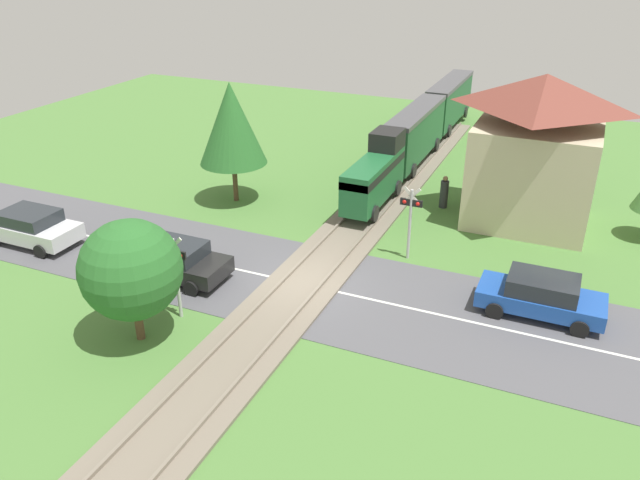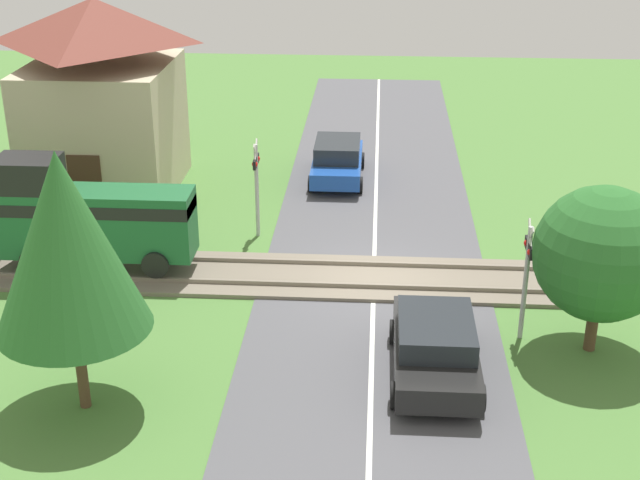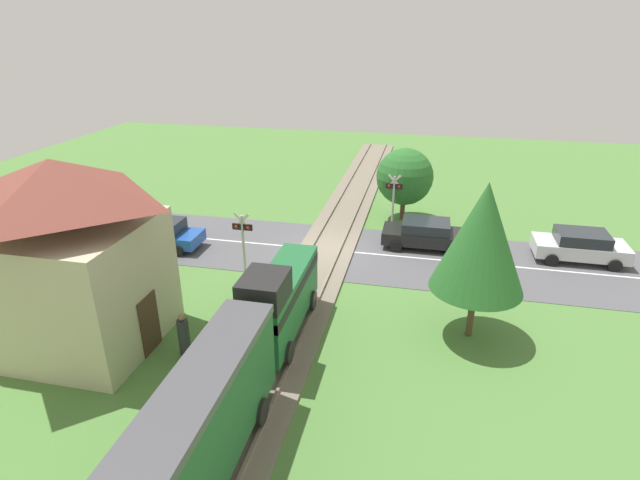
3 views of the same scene
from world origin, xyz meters
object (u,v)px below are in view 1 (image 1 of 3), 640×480
at_px(car_far_side, 541,295).
at_px(pedestrian_by_station, 444,193).
at_px(crossing_signal_east_approach, 411,213).
at_px(car_near_crossing, 173,259).
at_px(car_behind_queue, 31,226).
at_px(crossing_signal_west_approach, 176,266).
at_px(train, 422,127).
at_px(station_building, 535,153).

height_order(car_far_side, pedestrian_by_station, pedestrian_by_station).
bearing_deg(crossing_signal_east_approach, car_near_crossing, -146.68).
height_order(car_behind_queue, crossing_signal_west_approach, crossing_signal_west_approach).
relative_size(train, crossing_signal_west_approach, 7.01).
xyz_separation_m(car_far_side, crossing_signal_east_approach, (-5.37, 2.23, 1.22)).
height_order(car_near_crossing, car_far_side, car_far_side).
distance_m(crossing_signal_west_approach, station_building, 16.49).
relative_size(car_near_crossing, crossing_signal_east_approach, 1.38).
relative_size(car_near_crossing, pedestrian_by_station, 2.69).
bearing_deg(car_near_crossing, car_behind_queue, 180.00).
relative_size(train, car_near_crossing, 5.10).
distance_m(car_near_crossing, pedestrian_by_station, 13.44).
bearing_deg(pedestrian_by_station, crossing_signal_east_approach, -90.52).
distance_m(car_far_side, station_building, 8.57).
bearing_deg(crossing_signal_west_approach, car_behind_queue, 166.24).
relative_size(car_far_side, crossing_signal_east_approach, 1.36).
bearing_deg(car_behind_queue, crossing_signal_west_approach, -13.76).
distance_m(train, crossing_signal_east_approach, 12.79).
xyz_separation_m(train, crossing_signal_west_approach, (-2.97, -19.79, 0.10)).
height_order(car_behind_queue, station_building, station_building).
xyz_separation_m(car_near_crossing, station_building, (11.68, 10.94, 2.51)).
bearing_deg(crossing_signal_east_approach, pedestrian_by_station, 89.48).
bearing_deg(crossing_signal_west_approach, pedestrian_by_station, 65.54).
xyz_separation_m(car_far_side, car_behind_queue, (-20.43, -2.88, 0.01)).
height_order(car_far_side, station_building, station_building).
height_order(car_far_side, crossing_signal_east_approach, crossing_signal_east_approach).
bearing_deg(car_far_side, crossing_signal_east_approach, 157.41).
height_order(train, station_building, station_building).
height_order(car_near_crossing, car_behind_queue, car_behind_queue).
relative_size(crossing_signal_east_approach, station_building, 0.46).
height_order(crossing_signal_west_approach, pedestrian_by_station, crossing_signal_west_approach).
relative_size(car_behind_queue, crossing_signal_west_approach, 1.35).
xyz_separation_m(station_building, pedestrian_by_station, (-3.84, -0.02, -2.54)).
bearing_deg(station_building, crossing_signal_east_approach, -123.76).
height_order(car_far_side, crossing_signal_west_approach, crossing_signal_west_approach).
height_order(crossing_signal_east_approach, pedestrian_by_station, crossing_signal_east_approach).
distance_m(car_near_crossing, crossing_signal_west_approach, 3.15).
relative_size(car_near_crossing, station_building, 0.64).
distance_m(crossing_signal_east_approach, pedestrian_by_station, 5.94).
relative_size(crossing_signal_west_approach, station_building, 0.46).
relative_size(car_near_crossing, car_far_side, 1.01).
xyz_separation_m(crossing_signal_east_approach, station_building, (3.90, 5.83, 1.27)).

